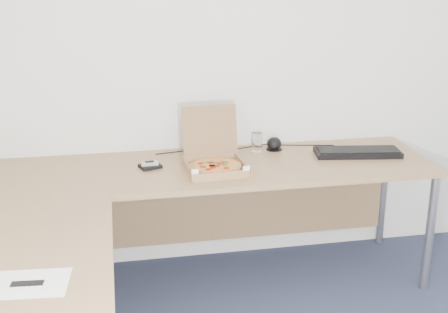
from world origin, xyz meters
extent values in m
cube|color=#9C774D|center=(-0.50, 1.40, 0.71)|extent=(2.50, 0.70, 0.03)
cube|color=#9C774D|center=(-1.40, 0.30, 0.71)|extent=(0.70, 1.50, 0.03)
cylinder|color=gray|center=(0.70, 1.70, 0.35)|extent=(0.05, 0.05, 0.70)
cube|color=#9E754B|center=(-0.49, 1.32, 0.73)|extent=(0.31, 0.31, 0.01)
cube|color=#9E754B|center=(-0.49, 1.49, 0.89)|extent=(0.31, 0.06, 0.31)
cylinder|color=#B0843F|center=(-0.49, 1.32, 0.75)|extent=(0.28, 0.28, 0.02)
cylinder|color=#D24828|center=(-0.49, 1.32, 0.76)|extent=(0.24, 0.24, 0.00)
cylinder|color=silver|center=(-0.19, 1.61, 0.79)|extent=(0.06, 0.06, 0.11)
cube|color=black|center=(0.37, 1.43, 0.75)|extent=(0.51, 0.25, 0.03)
cube|color=black|center=(-0.83, 1.43, 0.74)|extent=(0.13, 0.12, 0.02)
cube|color=#B2B5BA|center=(-0.84, 1.43, 0.76)|extent=(0.10, 0.06, 0.02)
cube|color=white|center=(-1.35, 0.28, 0.73)|extent=(0.30, 0.23, 0.00)
ellipsoid|color=black|center=(-0.08, 1.62, 0.77)|extent=(0.10, 0.10, 0.08)
camera|label=1|loc=(-1.02, -1.65, 1.81)|focal=47.35mm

